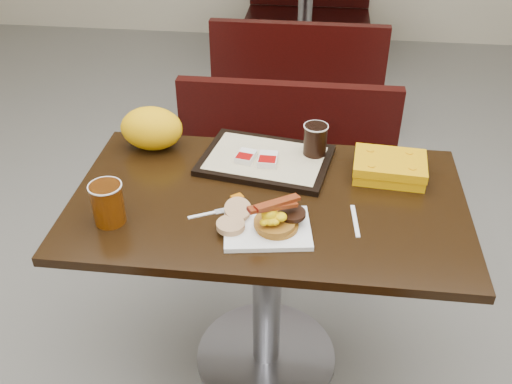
# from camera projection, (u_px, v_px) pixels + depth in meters

# --- Properties ---
(floor) EXTENTS (6.00, 7.00, 0.01)m
(floor) POSITION_uv_depth(u_px,v_px,m) (266.00, 358.00, 2.19)
(floor) COLOR slate
(floor) RESTS_ON ground
(table_near) EXTENTS (1.20, 0.70, 0.75)m
(table_near) POSITION_uv_depth(u_px,v_px,m) (267.00, 287.00, 1.98)
(table_near) COLOR black
(table_near) RESTS_ON floor
(bench_near_n) EXTENTS (1.00, 0.46, 0.72)m
(bench_near_n) POSITION_uv_depth(u_px,v_px,m) (283.00, 178.00, 2.56)
(bench_near_n) COLOR black
(bench_near_n) RESTS_ON floor
(table_far) EXTENTS (1.20, 0.70, 0.75)m
(table_far) POSITION_uv_depth(u_px,v_px,m) (304.00, 30.00, 4.10)
(table_far) COLOR black
(table_far) RESTS_ON floor
(bench_far_s) EXTENTS (1.00, 0.46, 0.72)m
(bench_far_s) POSITION_uv_depth(u_px,v_px,m) (298.00, 71.00, 3.53)
(bench_far_s) COLOR black
(bench_far_s) RESTS_ON floor
(bench_far_n) EXTENTS (1.00, 0.46, 0.72)m
(bench_far_n) POSITION_uv_depth(u_px,v_px,m) (308.00, 2.00, 4.67)
(bench_far_n) COLOR black
(bench_far_n) RESTS_ON floor
(platter) EXTENTS (0.27, 0.22, 0.01)m
(platter) POSITION_uv_depth(u_px,v_px,m) (267.00, 228.00, 1.63)
(platter) COLOR white
(platter) RESTS_ON table_near
(pancake_stack) EXTENTS (0.13, 0.13, 0.03)m
(pancake_stack) POSITION_uv_depth(u_px,v_px,m) (277.00, 223.00, 1.62)
(pancake_stack) COLOR #925118
(pancake_stack) RESTS_ON platter
(sausage_patty) EXTENTS (0.09, 0.09, 0.01)m
(sausage_patty) POSITION_uv_depth(u_px,v_px,m) (292.00, 214.00, 1.62)
(sausage_patty) COLOR black
(sausage_patty) RESTS_ON pancake_stack
(scrambled_eggs) EXTENTS (0.09, 0.08, 0.04)m
(scrambled_eggs) POSITION_uv_depth(u_px,v_px,m) (269.00, 216.00, 1.59)
(scrambled_eggs) COLOR yellow
(scrambled_eggs) RESTS_ON pancake_stack
(bacon_strips) EXTENTS (0.16, 0.13, 0.01)m
(bacon_strips) POSITION_uv_depth(u_px,v_px,m) (273.00, 206.00, 1.58)
(bacon_strips) COLOR #4E0605
(bacon_strips) RESTS_ON scrambled_eggs
(muffin_bottom) EXTENTS (0.10, 0.10, 0.02)m
(muffin_bottom) POSITION_uv_depth(u_px,v_px,m) (231.00, 225.00, 1.62)
(muffin_bottom) COLOR tan
(muffin_bottom) RESTS_ON platter
(muffin_top) EXTENTS (0.10, 0.10, 0.04)m
(muffin_top) POSITION_uv_depth(u_px,v_px,m) (238.00, 209.00, 1.66)
(muffin_top) COLOR tan
(muffin_top) RESTS_ON platter
(coffee_cup_near) EXTENTS (0.12, 0.12, 0.12)m
(coffee_cup_near) POSITION_uv_depth(u_px,v_px,m) (108.00, 204.00, 1.63)
(coffee_cup_near) COLOR #803704
(coffee_cup_near) RESTS_ON table_near
(fork) EXTENTS (0.11, 0.07, 0.00)m
(fork) POSITION_uv_depth(u_px,v_px,m) (202.00, 215.00, 1.69)
(fork) COLOR white
(fork) RESTS_ON table_near
(knife) EXTENTS (0.03, 0.15, 0.00)m
(knife) POSITION_uv_depth(u_px,v_px,m) (355.00, 221.00, 1.67)
(knife) COLOR white
(knife) RESTS_ON table_near
(condiment_syrup) EXTENTS (0.04, 0.04, 0.01)m
(condiment_syrup) POSITION_uv_depth(u_px,v_px,m) (237.00, 197.00, 1.76)
(condiment_syrup) COLOR #BE5E08
(condiment_syrup) RESTS_ON table_near
(condiment_ketchup) EXTENTS (0.04, 0.03, 0.01)m
(condiment_ketchup) POSITION_uv_depth(u_px,v_px,m) (259.00, 180.00, 1.84)
(condiment_ketchup) COLOR #8C0504
(condiment_ketchup) RESTS_ON table_near
(tray) EXTENTS (0.46, 0.36, 0.02)m
(tray) POSITION_uv_depth(u_px,v_px,m) (266.00, 160.00, 1.93)
(tray) COLOR black
(tray) RESTS_ON table_near
(hashbrown_sleeve_left) EXTENTS (0.07, 0.09, 0.02)m
(hashbrown_sleeve_left) POSITION_uv_depth(u_px,v_px,m) (246.00, 157.00, 1.91)
(hashbrown_sleeve_left) COLOR silver
(hashbrown_sleeve_left) RESTS_ON tray
(hashbrown_sleeve_right) EXTENTS (0.06, 0.08, 0.02)m
(hashbrown_sleeve_right) POSITION_uv_depth(u_px,v_px,m) (268.00, 159.00, 1.89)
(hashbrown_sleeve_right) COLOR silver
(hashbrown_sleeve_right) RESTS_ON tray
(coffee_cup_far) EXTENTS (0.09, 0.09, 0.11)m
(coffee_cup_far) POSITION_uv_depth(u_px,v_px,m) (315.00, 140.00, 1.91)
(coffee_cup_far) COLOR black
(coffee_cup_far) RESTS_ON tray
(clamshell) EXTENTS (0.24, 0.19, 0.06)m
(clamshell) POSITION_uv_depth(u_px,v_px,m) (389.00, 167.00, 1.85)
(clamshell) COLOR #D79303
(clamshell) RESTS_ON table_near
(paper_bag) EXTENTS (0.23, 0.18, 0.15)m
(paper_bag) POSITION_uv_depth(u_px,v_px,m) (152.00, 128.00, 1.97)
(paper_bag) COLOR #FEAE08
(paper_bag) RESTS_ON table_near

